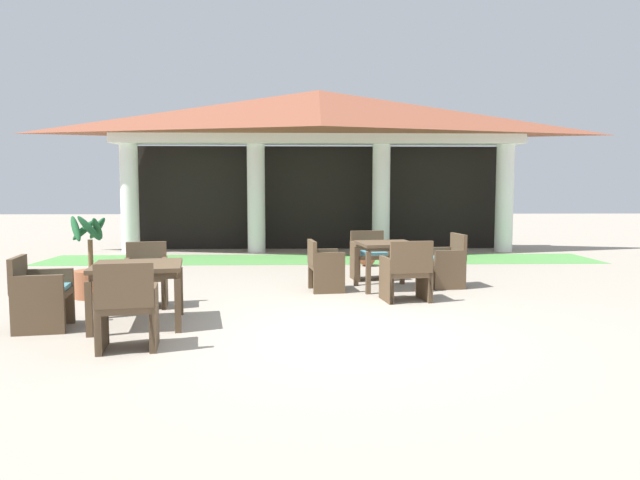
# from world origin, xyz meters

# --- Properties ---
(ground_plane) EXTENTS (60.00, 60.00, 0.00)m
(ground_plane) POSITION_xyz_m (0.00, 0.00, 0.00)
(ground_plane) COLOR #9E9384
(background_pavilion) EXTENTS (10.67, 2.81, 4.05)m
(background_pavilion) POSITION_xyz_m (0.00, 8.37, 3.13)
(background_pavilion) COLOR white
(background_pavilion) RESTS_ON ground
(lawn_strip) EXTENTS (12.47, 1.92, 0.01)m
(lawn_strip) POSITION_xyz_m (0.00, 6.75, 0.00)
(lawn_strip) COLOR #519347
(lawn_strip) RESTS_ON ground
(patio_table_near_foreground) EXTENTS (1.18, 1.18, 0.73)m
(patio_table_near_foreground) POSITION_xyz_m (-2.36, 0.45, 0.64)
(patio_table_near_foreground) COLOR brown
(patio_table_near_foreground) RESTS_ON ground
(patio_chair_near_foreground_west) EXTENTS (0.66, 0.68, 0.85)m
(patio_chair_near_foreground_west) POSITION_xyz_m (-3.42, 0.26, 0.41)
(patio_chair_near_foreground_west) COLOR brown
(patio_chair_near_foreground_west) RESTS_ON ground
(patio_chair_near_foreground_north) EXTENTS (0.64, 0.58, 0.88)m
(patio_chair_near_foreground_north) POSITION_xyz_m (-2.55, 1.51, 0.42)
(patio_chair_near_foreground_north) COLOR brown
(patio_chair_near_foreground_north) RESTS_ON ground
(patio_chair_near_foreground_south) EXTENTS (0.65, 0.60, 0.90)m
(patio_chair_near_foreground_south) POSITION_xyz_m (-2.17, -0.61, 0.42)
(patio_chair_near_foreground_south) COLOR brown
(patio_chair_near_foreground_south) RESTS_ON ground
(patio_table_mid_left) EXTENTS (0.99, 0.99, 0.76)m
(patio_table_mid_left) POSITION_xyz_m (0.94, 2.84, 0.65)
(patio_table_mid_left) COLOR brown
(patio_table_mid_left) RESTS_ON ground
(patio_chair_mid_left_east) EXTENTS (0.61, 0.65, 0.88)m
(patio_chair_mid_left_east) POSITION_xyz_m (1.95, 2.98, 0.41)
(patio_chair_mid_left_east) COLOR brown
(patio_chair_mid_left_east) RESTS_ON ground
(patio_chair_mid_left_south) EXTENTS (0.71, 0.64, 0.89)m
(patio_chair_mid_left_south) POSITION_xyz_m (1.08, 1.82, 0.41)
(patio_chair_mid_left_south) COLOR brown
(patio_chair_mid_left_south) RESTS_ON ground
(patio_chair_mid_left_west) EXTENTS (0.58, 0.66, 0.81)m
(patio_chair_mid_left_west) POSITION_xyz_m (-0.07, 2.69, 0.39)
(patio_chair_mid_left_west) COLOR brown
(patio_chair_mid_left_west) RESTS_ON ground
(patio_chair_mid_left_north) EXTENTS (0.70, 0.63, 0.85)m
(patio_chair_mid_left_north) POSITION_xyz_m (0.79, 3.85, 0.42)
(patio_chair_mid_left_north) COLOR brown
(patio_chair_mid_left_north) RESTS_ON ground
(potted_palm_left_edge) EXTENTS (0.58, 0.63, 1.25)m
(potted_palm_left_edge) POSITION_xyz_m (-3.54, 2.20, 0.35)
(potted_palm_left_edge) COLOR #995638
(potted_palm_left_edge) RESTS_ON ground
(terracotta_urn) EXTENTS (0.36, 0.36, 0.46)m
(terracotta_urn) POSITION_xyz_m (0.93, 5.58, 0.19)
(terracotta_urn) COLOR brown
(terracotta_urn) RESTS_ON ground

